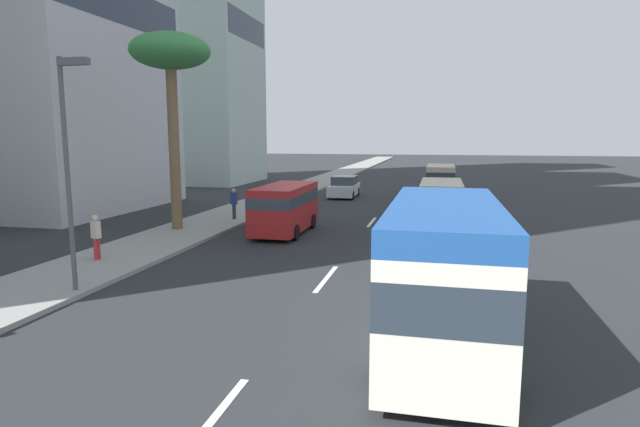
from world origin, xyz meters
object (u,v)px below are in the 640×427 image
Objects in this scene: pedestrian_mid_block at (234,202)px; car_seventh at (441,198)px; van_lead at (441,201)px; van_second at (440,180)px; car_fifth at (344,187)px; pedestrian_by_tree at (96,235)px; car_fourth at (432,240)px; street_lamp at (69,149)px; van_sixth at (285,206)px; minibus_third at (444,269)px; palm_tree at (170,59)px.

car_seventh is at bearing 150.82° from pedestrian_mid_block.
van_lead is 12.68m from van_second.
pedestrian_by_tree reaches higher than car_fifth.
van_lead is 6.21m from car_seventh.
street_lamp reaches higher than car_fourth.
car_fifth is 2.57× the size of pedestrian_by_tree.
street_lamp reaches higher than van_sixth.
van_lead is 0.75× the size of minibus_third.
car_fifth is at bearing 50.61° from car_seventh.
car_fourth reaches higher than car_fifth.
palm_tree is at bearing 143.16° from van_second.
minibus_third reaches higher than car_fifth.
van_lead is 1.29× the size of car_fourth.
street_lamp is at bearing 123.01° from car_fourth.
pedestrian_by_tree is at bearing 143.78° from car_seventh.
van_lead is 1.00× the size of van_sixth.
car_seventh is (21.62, 0.04, -0.97)m from minibus_third.
van_lead is at bearing 122.17° from pedestrian_mid_block.
pedestrian_mid_block reaches higher than car_fifth.
car_fourth is at bearing 2.44° from minibus_third.
car_fourth is at bearing -105.82° from palm_tree.
car_fifth is at bearing 94.84° from van_second.
car_fourth is at bearing 19.40° from car_fifth.
van_second is at bearing -36.84° from palm_tree.
van_lead reaches higher than car_fourth.
van_second is 28.71m from street_lamp.
car_seventh is at bearing 50.61° from car_fifth.
pedestrian_by_tree is at bearing 104.47° from car_fourth.
minibus_third is 1.66× the size of car_seventh.
van_second is at bearing -0.72° from car_fourth.
pedestrian_mid_block reaches higher than car_seventh.
pedestrian_mid_block is (6.85, 10.65, 0.26)m from car_fourth.
van_second is at bearing 0.18° from minibus_third.
pedestrian_by_tree is at bearing 21.75° from pedestrian_mid_block.
minibus_third is 28.46m from car_fifth.
street_lamp is (-10.79, 3.07, 2.94)m from van_sixth.
van_second is (12.68, 0.05, 0.06)m from van_lead.
car_seventh is 0.63× the size of street_lamp.
car_fourth is at bearing 179.28° from van_second.
palm_tree reaches higher than van_lead.
car_seventh is 22.92m from street_lamp.
car_seventh is at bearing 0.09° from minibus_third.
car_fourth is 0.96× the size of car_fifth.
van_second is 3.03× the size of pedestrian_mid_block.
van_second is at bearing 94.84° from car_fifth.
van_sixth is 8.69m from palm_tree.
street_lamp reaches higher than minibus_third.
van_lead is 14.82m from palm_tree.
pedestrian_by_tree is 0.25× the size of street_lamp.
minibus_third is 1.65× the size of car_fifth.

